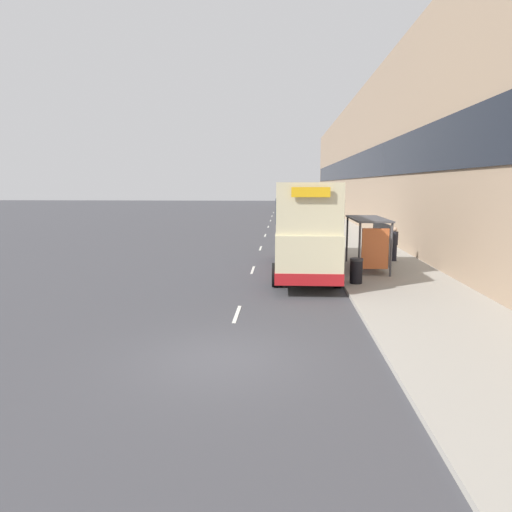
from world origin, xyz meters
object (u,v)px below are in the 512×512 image
Objects in this scene: car_1 at (287,205)px; pedestrian_at_shelter at (394,244)px; double_decker_bus_near at (304,225)px; litter_bin at (356,271)px; pedestrian_1 at (389,248)px; bus_shelter at (372,234)px; car_0 at (292,207)px.

car_1 is 51.63m from pedestrian_at_shelter.
double_decker_bus_near reaches higher than litter_bin.
car_1 is at bearing 95.29° from pedestrian_1.
bus_shelter is at bearing -125.70° from pedestrian_1.
pedestrian_1 reaches higher than car_0.
double_decker_bus_near reaches higher than car_1.
car_0 is at bearing 96.18° from pedestrian_at_shelter.
double_decker_bus_near reaches higher than pedestrian_at_shelter.
pedestrian_1 is (-0.51, -1.03, -0.08)m from pedestrian_at_shelter.
bus_shelter is 2.51× the size of pedestrian_1.
pedestrian_1 is at bearing 63.26° from litter_bin.
double_decker_bus_near is 2.58× the size of car_1.
double_decker_bus_near is 2.57× the size of car_0.
car_0 is 49.59m from litter_bin.
pedestrian_1 reaches higher than car_1.
bus_shelter is 1.02× the size of car_0.
bus_shelter is at bearing -86.12° from car_1.
bus_shelter is at bearing -86.26° from car_0.
car_1 is at bearing 92.44° from litter_bin.
double_decker_bus_near reaches higher than car_0.
car_1 is at bearing 90.39° from double_decker_bus_near.
pedestrian_1 reaches higher than litter_bin.
car_0 is at bearing 95.39° from pedestrian_1.
litter_bin is at bearing -111.32° from bus_shelter.
bus_shelter reaches higher than car_0.
car_1 is (-3.66, 54.03, -1.02)m from bus_shelter.
double_decker_bus_near is at bearing -150.77° from pedestrian_at_shelter.
bus_shelter is 3.28m from pedestrian_at_shelter.
double_decker_bus_near is (-3.30, -0.11, 0.41)m from bus_shelter.
bus_shelter is 3.32m from double_decker_bus_near.
pedestrian_at_shelter is 1.09× the size of pedestrian_1.
car_0 is 44.00m from pedestrian_at_shelter.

